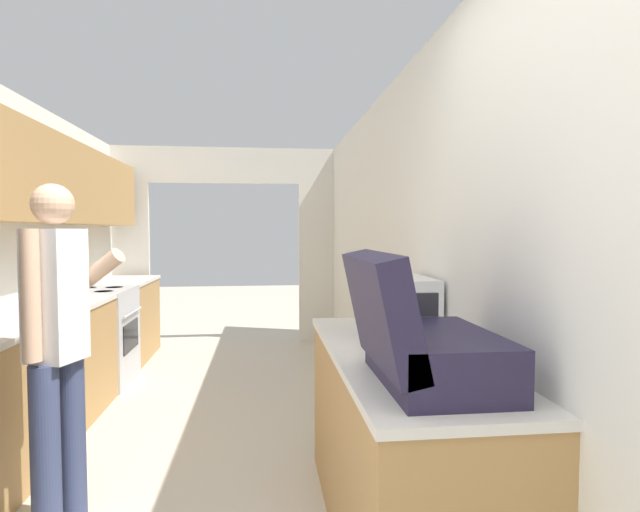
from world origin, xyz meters
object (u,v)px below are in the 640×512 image
Objects in this scene: microwave at (398,305)px; suitcase at (417,340)px; person at (56,347)px; range_oven at (96,336)px.

suitcase is at bearing -101.21° from microwave.
person is 3.77× the size of microwave.
person is at bearing -175.06° from microwave.
range_oven is at bearing 33.33° from person.
person is 1.70m from suitcase.
microwave is at bearing 78.79° from suitcase.
person is 1.71m from microwave.
microwave is at bearing -44.44° from range_oven.
person reaches higher than suitcase.
microwave is at bearing -65.57° from person.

